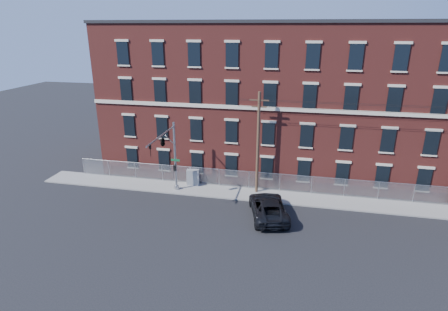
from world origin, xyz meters
TOP-DOWN VIEW (x-y plane):
  - ground at (0.00, 0.00)m, footprint 140.00×140.00m
  - sidewalk at (12.00, 5.00)m, footprint 65.00×3.00m
  - mill_building at (12.00, 13.93)m, footprint 55.30×14.32m
  - chain_link_fence at (12.00, 6.30)m, footprint 59.06×0.06m
  - traffic_signal_mast at (-6.00, 2.18)m, footprint 0.90×6.75m
  - utility_pole_near at (2.00, 5.60)m, footprint 1.80×0.28m
  - pickup_truck at (3.59, 1.05)m, footprint 4.34×6.79m
  - utility_cabinet at (-4.69, 6.00)m, footprint 1.35×0.80m

SIDE VIEW (x-z plane):
  - ground at x=0.00m, z-range 0.00..0.00m
  - sidewalk at x=12.00m, z-range 0.00..0.12m
  - pickup_truck at x=3.59m, z-range 0.00..1.74m
  - utility_cabinet at x=-4.69m, z-range 0.12..1.72m
  - chain_link_fence at x=12.00m, z-range 0.13..1.98m
  - utility_pole_near at x=2.00m, z-range 0.34..10.34m
  - traffic_signal_mast at x=-6.00m, z-range 1.89..8.89m
  - mill_building at x=12.00m, z-range 0.00..16.30m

